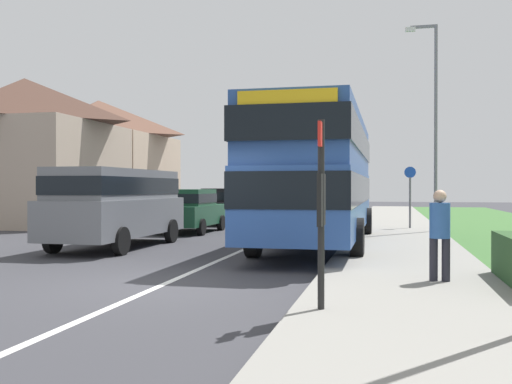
# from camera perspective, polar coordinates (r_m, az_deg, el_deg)

# --- Properties ---
(ground_plane) EXTENTS (120.00, 120.00, 0.00)m
(ground_plane) POSITION_cam_1_polar(r_m,az_deg,el_deg) (10.43, -9.11, -9.00)
(ground_plane) COLOR #38383D
(lane_marking_centre) EXTENTS (0.14, 60.00, 0.01)m
(lane_marking_centre) POSITION_cam_1_polar(r_m,az_deg,el_deg) (18.03, 0.49, -4.97)
(lane_marking_centre) COLOR silver
(lane_marking_centre) RESTS_ON ground_plane
(pavement_near_side) EXTENTS (3.20, 68.00, 0.12)m
(pavement_near_side) POSITION_cam_1_polar(r_m,az_deg,el_deg) (15.63, 14.15, -5.62)
(pavement_near_side) COLOR gray
(pavement_near_side) RESTS_ON ground_plane
(double_decker_bus) EXTENTS (2.80, 11.21, 3.70)m
(double_decker_bus) POSITION_cam_1_polar(r_m,az_deg,el_deg) (16.90, 6.25, 1.92)
(double_decker_bus) COLOR #284C93
(double_decker_bus) RESTS_ON ground_plane
(parked_van_grey) EXTENTS (2.11, 5.56, 2.22)m
(parked_van_grey) POSITION_cam_1_polar(r_m,az_deg,el_deg) (16.89, -13.51, -0.88)
(parked_van_grey) COLOR slate
(parked_van_grey) RESTS_ON ground_plane
(parked_car_dark_green) EXTENTS (1.93, 4.01, 1.64)m
(parked_car_dark_green) POSITION_cam_1_polar(r_m,az_deg,el_deg) (21.98, -6.60, -1.65)
(parked_car_dark_green) COLOR #19472D
(parked_car_dark_green) RESTS_ON ground_plane
(parked_car_black) EXTENTS (1.87, 4.23, 1.66)m
(parked_car_black) POSITION_cam_1_polar(r_m,az_deg,el_deg) (26.94, -3.07, -1.24)
(parked_car_black) COLOR black
(parked_car_black) RESTS_ON ground_plane
(parked_car_silver) EXTENTS (2.00, 3.99, 1.69)m
(parked_car_silver) POSITION_cam_1_polar(r_m,az_deg,el_deg) (31.63, -0.58, -0.95)
(parked_car_silver) COLOR #B7B7BC
(parked_car_silver) RESTS_ON ground_plane
(pedestrian_at_stop) EXTENTS (0.34, 0.34, 1.67)m
(pedestrian_at_stop) POSITION_cam_1_polar(r_m,az_deg,el_deg) (10.30, 17.66, -3.67)
(pedestrian_at_stop) COLOR #23232D
(pedestrian_at_stop) RESTS_ON ground_plane
(bus_stop_sign) EXTENTS (0.09, 0.52, 2.60)m
(bus_stop_sign) POSITION_cam_1_polar(r_m,az_deg,el_deg) (7.61, 6.44, -0.85)
(bus_stop_sign) COLOR black
(bus_stop_sign) RESTS_ON ground_plane
(cycle_route_sign) EXTENTS (0.44, 0.08, 2.52)m
(cycle_route_sign) POSITION_cam_1_polar(r_m,az_deg,el_deg) (23.40, 14.94, -0.24)
(cycle_route_sign) COLOR slate
(cycle_route_sign) RESTS_ON ground_plane
(street_lamp_mid) EXTENTS (1.14, 0.20, 7.60)m
(street_lamp_mid) POSITION_cam_1_polar(r_m,az_deg,el_deg) (22.07, 17.03, 7.31)
(street_lamp_mid) COLOR slate
(street_lamp_mid) RESTS_ON ground_plane
(house_terrace_far_side) EXTENTS (7.42, 13.66, 6.68)m
(house_terrace_far_side) POSITION_cam_1_polar(r_m,az_deg,el_deg) (31.32, -18.24, 3.43)
(house_terrace_far_side) COLOR tan
(house_terrace_far_side) RESTS_ON ground_plane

